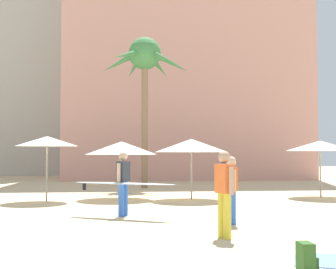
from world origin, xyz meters
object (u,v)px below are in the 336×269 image
palm_tree_left (145,62)px  person_far_left (231,187)px  cafe_umbrella_0 (191,146)px  person_near_left (123,182)px  cafe_umbrella_2 (320,146)px  backpack (306,258)px  cafe_umbrella_3 (47,141)px  cafe_umbrella_5 (121,148)px  person_far_right (224,190)px

palm_tree_left → person_far_left: 13.54m
cafe_umbrella_0 → person_near_left: 5.37m
cafe_umbrella_2 → person_near_left: bearing=-146.6°
cafe_umbrella_0 → backpack: cafe_umbrella_0 is taller
cafe_umbrella_3 → backpack: bearing=-63.5°
palm_tree_left → backpack: palm_tree_left is taller
person_near_left → person_far_left: person_near_left is taller
backpack → palm_tree_left: bearing=94.6°
cafe_umbrella_2 → cafe_umbrella_3: cafe_umbrella_3 is taller
cafe_umbrella_5 → backpack: cafe_umbrella_5 is taller
palm_tree_left → cafe_umbrella_5: 7.20m
person_far_right → person_far_left: bearing=-126.5°
cafe_umbrella_2 → cafe_umbrella_3: size_ratio=1.15×
cafe_umbrella_3 → backpack: 12.03m
cafe_umbrella_0 → person_far_left: (0.07, -6.16, -1.12)m
cafe_umbrella_2 → person_near_left: cafe_umbrella_2 is taller
cafe_umbrella_5 → person_far_right: (2.08, -8.64, -0.96)m
palm_tree_left → cafe_umbrella_0: (1.46, -6.14, -4.33)m
cafe_umbrella_0 → cafe_umbrella_2: cafe_umbrella_0 is taller
cafe_umbrella_5 → person_far_right: size_ratio=1.60×
cafe_umbrella_0 → person_far_left: size_ratio=1.69×
palm_tree_left → person_near_left: 12.08m
cafe_umbrella_5 → person_far_left: (2.67, -6.73, -1.03)m
backpack → person_far_right: person_far_right is taller
person_far_left → cafe_umbrella_2: bearing=51.0°
cafe_umbrella_0 → cafe_umbrella_5: cafe_umbrella_0 is taller
cafe_umbrella_3 → cafe_umbrella_5: cafe_umbrella_3 is taller
cafe_umbrella_5 → person_far_right: bearing=-76.5°
cafe_umbrella_3 → person_far_right: (4.73, -7.87, -1.19)m
cafe_umbrella_2 → person_far_left: bearing=-127.6°
cafe_umbrella_5 → person_near_left: cafe_umbrella_5 is taller
palm_tree_left → backpack: (1.51, -16.95, -6.13)m
cafe_umbrella_3 → person_far_left: bearing=-48.3°
cafe_umbrella_3 → person_far_left: size_ratio=1.44×
cafe_umbrella_0 → cafe_umbrella_5: (-2.59, 0.57, -0.09)m
cafe_umbrella_3 → person_far_left: cafe_umbrella_3 is taller
cafe_umbrella_3 → person_far_right: size_ratio=1.34×
person_far_left → person_near_left: bearing=147.8°
palm_tree_left → cafe_umbrella_2: 9.75m
cafe_umbrella_0 → person_far_right: size_ratio=1.58×
cafe_umbrella_3 → cafe_umbrella_5: size_ratio=0.84×
backpack → cafe_umbrella_3: bearing=115.9°
cafe_umbrella_3 → backpack: size_ratio=5.53×
palm_tree_left → person_far_left: size_ratio=4.70×
backpack → person_near_left: 6.75m
palm_tree_left → cafe_umbrella_5: (-1.13, -5.56, -4.42)m
person_far_right → cafe_umbrella_0: bearing=-113.1°
cafe_umbrella_5 → person_near_left: bearing=-89.2°
cafe_umbrella_5 → backpack: size_ratio=6.58×
cafe_umbrella_0 → person_far_right: bearing=-93.7°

